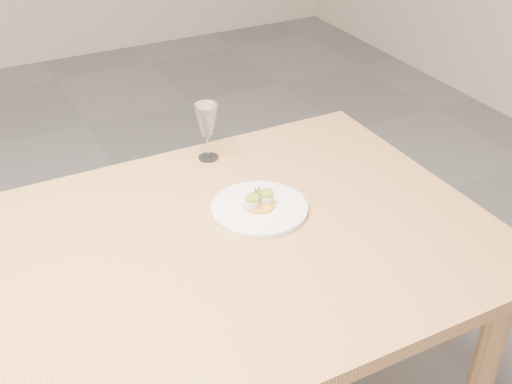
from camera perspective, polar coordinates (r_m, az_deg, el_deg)
dining_table at (r=1.59m, az=-20.06°, el=-11.17°), size 2.40×1.00×0.75m
dinner_plate at (r=1.73m, az=0.32°, el=-1.39°), size 0.26×0.26×0.07m
wine_glass_3 at (r=1.93m, az=-4.41°, el=6.27°), size 0.07×0.07×0.18m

